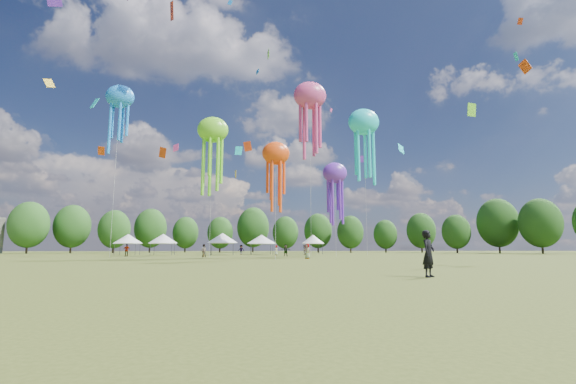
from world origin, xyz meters
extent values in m
plane|color=#384416|center=(0.00, 0.00, 0.00)|extent=(300.00, 300.00, 0.00)
imported|color=black|center=(6.71, -2.24, 0.98)|extent=(0.85, 0.82, 1.96)
imported|color=gray|center=(-5.21, 36.32, 0.87)|extent=(0.89, 0.72, 1.74)
imported|color=gray|center=(6.15, 49.33, 0.86)|extent=(0.71, 0.93, 1.72)
imported|color=gray|center=(11.75, 52.98, 0.87)|extent=(0.90, 1.02, 1.75)
imported|color=gray|center=(0.33, 55.59, 0.91)|extent=(1.25, 0.81, 1.82)
imported|color=gray|center=(-17.04, 43.89, 0.92)|extent=(1.08, 0.46, 1.84)
imported|color=gray|center=(6.80, 42.03, 0.88)|extent=(1.70, 0.76, 1.77)
imported|color=gray|center=(-5.34, 38.86, 0.76)|extent=(0.39, 0.57, 1.53)
imported|color=gray|center=(7.20, 26.79, 0.87)|extent=(1.00, 0.98, 1.74)
cylinder|color=#47474C|center=(-21.80, 54.67, 0.99)|extent=(0.08, 0.08, 1.97)
cylinder|color=#47474C|center=(-21.80, 58.20, 0.99)|extent=(0.08, 0.08, 1.97)
cylinder|color=#47474C|center=(-18.27, 54.67, 0.99)|extent=(0.08, 0.08, 1.97)
cylinder|color=#47474C|center=(-18.27, 58.20, 0.99)|extent=(0.08, 0.08, 1.97)
cube|color=silver|center=(-20.03, 56.43, 2.02)|extent=(3.93, 3.93, 0.10)
cone|color=silver|center=(-20.03, 56.43, 2.92)|extent=(5.11, 5.11, 1.69)
cylinder|color=#47474C|center=(-15.15, 51.65, 0.98)|extent=(0.08, 0.08, 1.96)
cylinder|color=#47474C|center=(-15.15, 55.17, 0.98)|extent=(0.08, 0.08, 1.96)
cylinder|color=#47474C|center=(-11.63, 51.65, 0.98)|extent=(0.08, 0.08, 1.96)
cylinder|color=#47474C|center=(-11.63, 55.17, 0.98)|extent=(0.08, 0.08, 1.96)
cube|color=silver|center=(-13.39, 53.41, 2.01)|extent=(3.92, 3.92, 0.10)
cone|color=silver|center=(-13.39, 53.41, 2.89)|extent=(5.10, 5.10, 1.68)
cylinder|color=#47474C|center=(-5.11, 52.99, 1.04)|extent=(0.08, 0.08, 2.08)
cylinder|color=#47474C|center=(-5.11, 56.96, 1.04)|extent=(0.08, 0.08, 2.08)
cylinder|color=#47474C|center=(-1.14, 52.99, 1.04)|extent=(0.08, 0.08, 2.08)
cylinder|color=#47474C|center=(-1.14, 56.96, 1.04)|extent=(0.08, 0.08, 2.08)
cube|color=silver|center=(-3.13, 54.98, 2.13)|extent=(4.37, 4.37, 0.10)
cone|color=silver|center=(-3.13, 54.98, 3.07)|extent=(5.68, 5.68, 1.78)
cylinder|color=#47474C|center=(2.21, 55.10, 0.99)|extent=(0.08, 0.08, 1.97)
cylinder|color=#47474C|center=(2.21, 59.08, 0.99)|extent=(0.08, 0.08, 1.97)
cylinder|color=#47474C|center=(6.19, 55.10, 0.99)|extent=(0.08, 0.08, 1.97)
cylinder|color=#47474C|center=(6.19, 59.08, 0.99)|extent=(0.08, 0.08, 1.97)
cube|color=silver|center=(4.20, 57.09, 2.02)|extent=(4.38, 4.38, 0.10)
cone|color=silver|center=(4.20, 57.09, 2.91)|extent=(5.70, 5.70, 1.69)
cylinder|color=#47474C|center=(13.08, 57.29, 1.01)|extent=(0.08, 0.08, 2.03)
cylinder|color=#47474C|center=(13.08, 60.42, 1.01)|extent=(0.08, 0.08, 2.03)
cylinder|color=#47474C|center=(16.22, 57.29, 1.01)|extent=(0.08, 0.08, 2.03)
cylinder|color=#47474C|center=(16.22, 60.42, 1.01)|extent=(0.08, 0.08, 2.03)
cube|color=silver|center=(14.65, 58.86, 2.08)|extent=(3.53, 3.53, 0.10)
cone|color=silver|center=(14.65, 58.86, 3.00)|extent=(4.59, 4.59, 1.74)
ellipsoid|color=#73E626|center=(-4.29, 33.69, 16.99)|extent=(4.13, 2.89, 3.51)
cylinder|color=beige|center=(-4.29, 33.69, 8.50)|extent=(0.03, 0.03, 16.99)
ellipsoid|color=#D53F7E|center=(10.77, 41.89, 26.03)|extent=(5.39, 3.77, 4.58)
cylinder|color=beige|center=(10.77, 41.89, 13.02)|extent=(0.03, 0.03, 26.03)
ellipsoid|color=#6829B8|center=(13.41, 36.98, 12.21)|extent=(3.64, 2.55, 3.10)
cylinder|color=beige|center=(13.41, 36.98, 6.11)|extent=(0.03, 0.03, 12.21)
ellipsoid|color=#1A83F2|center=(-17.52, 37.46, 22.42)|extent=(3.89, 2.72, 3.31)
cylinder|color=beige|center=(-17.52, 37.46, 11.21)|extent=(0.03, 0.03, 22.42)
ellipsoid|color=#F7480F|center=(3.09, 23.30, 11.45)|extent=(3.01, 2.11, 2.56)
cylinder|color=beige|center=(3.09, 23.30, 5.72)|extent=(0.03, 0.03, 11.45)
ellipsoid|color=#1BE5EB|center=(22.15, 48.34, 24.21)|extent=(5.77, 4.04, 4.90)
cylinder|color=beige|center=(22.15, 48.34, 12.10)|extent=(0.03, 0.03, 24.21)
cube|color=#1A83F2|center=(2.04, 40.13, 28.78)|extent=(0.47, 1.02, 1.13)
cube|color=#1BE5EB|center=(-0.33, 67.04, 22.70)|extent=(1.73, 0.72, 2.11)
cube|color=#D53F7E|center=(18.56, 57.83, 29.75)|extent=(0.66, 0.38, 0.85)
cube|color=red|center=(0.68, 40.86, 16.80)|extent=(1.42, 0.48, 1.64)
cube|color=#F7480F|center=(33.10, 21.78, 22.88)|extent=(0.63, 1.51, 1.75)
cube|color=#1A83F2|center=(-2.79, 56.71, 51.36)|extent=(1.16, 0.29, 1.31)
cube|color=#1BE5EB|center=(36.25, 26.76, 26.97)|extent=(0.66, 0.97, 1.28)
cube|color=red|center=(-10.05, 31.97, 32.70)|extent=(0.67, 2.53, 2.84)
cube|color=#F7480F|center=(-16.19, 64.68, 21.10)|extent=(1.78, 1.55, 2.55)
cube|color=gold|center=(-22.36, 27.49, 19.75)|extent=(1.21, 0.76, 1.33)
cube|color=#73E626|center=(5.00, 54.39, 39.38)|extent=(0.23, 1.58, 1.95)
cube|color=#1BE5EB|center=(33.02, 56.54, 21.69)|extent=(1.59, 1.65, 2.37)
cube|color=#6829B8|center=(26.20, 61.96, 20.49)|extent=(1.26, 0.45, 1.55)
cube|color=red|center=(34.82, 23.84, 30.21)|extent=(0.65, 0.44, 0.77)
cube|color=#F7480F|center=(-28.07, 63.72, 20.81)|extent=(1.41, 0.79, 1.76)
cube|color=gold|center=(-1.08, 41.96, 12.58)|extent=(0.22, 1.04, 1.30)
cube|color=#73E626|center=(27.12, 23.84, 17.88)|extent=(1.27, 0.48, 1.60)
cube|color=#1BE5EB|center=(-14.88, 20.41, 15.07)|extent=(1.03, 0.80, 1.18)
cube|color=#D53F7E|center=(-13.01, 61.23, 21.39)|extent=(1.24, 1.22, 1.87)
cylinder|color=#38281C|center=(-47.17, 78.19, 1.68)|extent=(0.44, 0.44, 3.36)
ellipsoid|color=#214717|center=(-47.17, 78.19, 6.51)|extent=(8.40, 8.40, 10.51)
cylinder|color=#38281C|center=(-40.68, 85.49, 1.71)|extent=(0.44, 0.44, 3.41)
ellipsoid|color=#214717|center=(-40.68, 85.49, 6.61)|extent=(8.53, 8.53, 10.66)
cylinder|color=#38281C|center=(-30.60, 85.02, 1.53)|extent=(0.44, 0.44, 3.07)
ellipsoid|color=#214717|center=(-30.60, 85.02, 5.94)|extent=(7.66, 7.66, 9.58)
cylinder|color=#38281C|center=(-23.51, 93.33, 1.72)|extent=(0.44, 0.44, 3.43)
ellipsoid|color=#214717|center=(-23.51, 93.33, 6.65)|extent=(8.58, 8.58, 10.73)
cylinder|color=#38281C|center=(-14.76, 98.96, 1.47)|extent=(0.44, 0.44, 2.95)
ellipsoid|color=#214717|center=(-14.76, 98.96, 5.71)|extent=(7.37, 7.37, 9.21)
cylinder|color=#38281C|center=(-4.70, 95.06, 1.45)|extent=(0.44, 0.44, 2.89)
ellipsoid|color=#214717|center=(-4.70, 95.06, 5.61)|extent=(7.23, 7.23, 9.04)
cylinder|color=#38281C|center=(4.91, 99.49, 1.92)|extent=(0.44, 0.44, 3.84)
ellipsoid|color=#214717|center=(4.91, 99.49, 7.44)|extent=(9.60, 9.60, 11.99)
cylinder|color=#38281C|center=(13.19, 88.44, 1.42)|extent=(0.44, 0.44, 2.84)
ellipsoid|color=#214717|center=(13.19, 88.44, 5.51)|extent=(7.11, 7.11, 8.89)
cylinder|color=#38281C|center=(22.93, 91.04, 1.58)|extent=(0.44, 0.44, 3.16)
ellipsoid|color=#214717|center=(22.93, 91.04, 6.13)|extent=(7.91, 7.91, 9.88)
cylinder|color=#38281C|center=(30.69, 85.29, 1.44)|extent=(0.44, 0.44, 2.88)
ellipsoid|color=#214717|center=(30.69, 85.29, 5.59)|extent=(7.21, 7.21, 9.01)
cylinder|color=#38281C|center=(41.52, 87.24, 1.31)|extent=(0.44, 0.44, 2.63)
ellipsoid|color=#214717|center=(41.52, 87.24, 5.09)|extent=(6.57, 6.57, 8.22)
cylinder|color=#38281C|center=(50.52, 83.73, 1.56)|extent=(0.44, 0.44, 3.13)
ellipsoid|color=#214717|center=(50.52, 83.73, 6.06)|extent=(7.81, 7.81, 9.77)
cylinder|color=#38281C|center=(53.64, 71.81, 1.36)|extent=(0.44, 0.44, 2.72)
ellipsoid|color=#214717|center=(53.64, 71.81, 5.27)|extent=(6.80, 6.80, 8.50)
cylinder|color=#38281C|center=(62.96, 68.92, 1.90)|extent=(0.44, 0.44, 3.81)
ellipsoid|color=#214717|center=(62.96, 68.92, 7.38)|extent=(9.52, 9.52, 11.90)
cylinder|color=#38281C|center=(66.57, 59.80, 1.76)|extent=(0.44, 0.44, 3.51)
ellipsoid|color=#214717|center=(66.57, 59.80, 6.80)|extent=(8.78, 8.78, 10.97)
camera|label=1|loc=(-1.53, -17.74, 1.20)|focal=24.23mm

